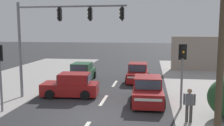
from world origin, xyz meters
TOP-DOWN VIEW (x-y plane):
  - ground_plane at (0.00, 0.00)m, footprint 140.00×140.00m
  - lane_dash_mid at (0.00, 3.00)m, footprint 0.20×2.40m
  - lane_dash_far at (0.00, 8.00)m, footprint 0.20×2.40m
  - traffic_signal_mast at (-2.99, 2.91)m, footprint 6.89×0.60m
  - pedestal_signal_right_kerb at (4.53, 2.03)m, footprint 0.44×0.30m
  - pedestal_signal_left_kerb at (-4.93, -0.02)m, footprint 0.44×0.30m
  - hatchback_crossing_left at (1.78, 9.16)m, footprint 1.82×3.66m
  - sedan_receding_far at (2.67, 2.98)m, footprint 1.98×4.28m
  - hatchback_kerbside_parked at (-2.25, 3.63)m, footprint 3.74×1.99m
  - hatchback_oncoming_mid at (-2.90, 8.88)m, footprint 1.81×3.66m
  - pedestrian_at_kerb at (4.64, -0.20)m, footprint 0.56×0.26m

SIDE VIEW (x-z plane):
  - ground_plane at x=0.00m, z-range 0.00..0.00m
  - lane_dash_mid at x=0.00m, z-range 0.00..0.01m
  - lane_dash_far at x=0.00m, z-range 0.00..0.01m
  - hatchback_crossing_left at x=1.78m, z-range -0.06..1.47m
  - hatchback_kerbside_parked at x=-2.25m, z-range -0.06..1.47m
  - hatchback_oncoming_mid at x=-2.90m, z-range -0.06..1.47m
  - sedan_receding_far at x=2.67m, z-range -0.08..1.48m
  - pedestrian_at_kerb at x=4.64m, z-range 0.11..1.74m
  - pedestal_signal_right_kerb at x=4.53m, z-range 0.64..4.20m
  - pedestal_signal_left_kerb at x=-4.93m, z-range 0.64..4.20m
  - traffic_signal_mast at x=-2.99m, z-range 1.35..7.35m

